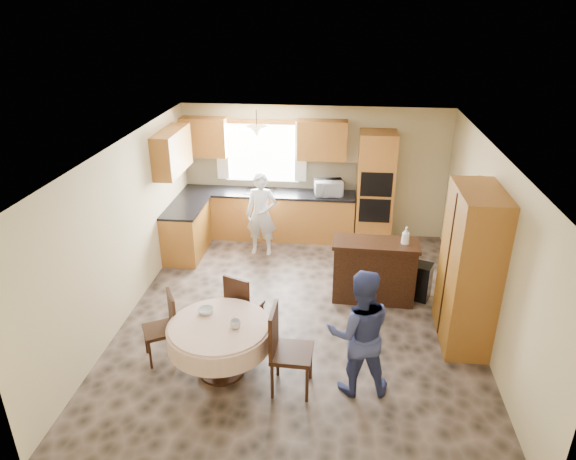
# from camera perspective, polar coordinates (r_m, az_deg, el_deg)

# --- Properties ---
(floor) EXTENTS (5.00, 6.00, 0.01)m
(floor) POSITION_cam_1_polar(r_m,az_deg,el_deg) (7.66, 1.30, -9.40)
(floor) COLOR brown
(floor) RESTS_ON ground
(ceiling) EXTENTS (5.00, 6.00, 0.01)m
(ceiling) POSITION_cam_1_polar(r_m,az_deg,el_deg) (6.62, 1.51, 8.95)
(ceiling) COLOR white
(ceiling) RESTS_ON wall_back
(wall_back) EXTENTS (5.00, 0.02, 2.50)m
(wall_back) POSITION_cam_1_polar(r_m,az_deg,el_deg) (9.84, 2.90, 6.48)
(wall_back) COLOR tan
(wall_back) RESTS_ON floor
(wall_front) EXTENTS (5.00, 0.02, 2.50)m
(wall_front) POSITION_cam_1_polar(r_m,az_deg,el_deg) (4.53, -1.99, -17.11)
(wall_front) COLOR tan
(wall_front) RESTS_ON floor
(wall_left) EXTENTS (0.02, 6.00, 2.50)m
(wall_left) POSITION_cam_1_polar(r_m,az_deg,el_deg) (7.65, -17.60, -0.01)
(wall_left) COLOR tan
(wall_left) RESTS_ON floor
(wall_right) EXTENTS (0.02, 6.00, 2.50)m
(wall_right) POSITION_cam_1_polar(r_m,az_deg,el_deg) (7.31, 21.34, -1.74)
(wall_right) COLOR tan
(wall_right) RESTS_ON floor
(window) EXTENTS (1.40, 0.03, 1.10)m
(window) POSITION_cam_1_polar(r_m,az_deg,el_deg) (9.83, -2.96, 8.58)
(window) COLOR white
(window) RESTS_ON wall_back
(curtain_left) EXTENTS (0.22, 0.02, 1.15)m
(curtain_left) POSITION_cam_1_polar(r_m,az_deg,el_deg) (9.91, -7.35, 8.84)
(curtain_left) COLOR white
(curtain_left) RESTS_ON wall_back
(curtain_right) EXTENTS (0.22, 0.02, 1.15)m
(curtain_right) POSITION_cam_1_polar(r_m,az_deg,el_deg) (9.68, 1.43, 8.66)
(curtain_right) COLOR white
(curtain_right) RESTS_ON wall_back
(base_cab_back) EXTENTS (3.30, 0.60, 0.88)m
(base_cab_back) POSITION_cam_1_polar(r_m,az_deg,el_deg) (9.92, -2.21, 1.65)
(base_cab_back) COLOR #CE7C37
(base_cab_back) RESTS_ON floor
(counter_back) EXTENTS (3.30, 0.64, 0.04)m
(counter_back) POSITION_cam_1_polar(r_m,az_deg,el_deg) (9.76, -2.25, 4.15)
(counter_back) COLOR black
(counter_back) RESTS_ON base_cab_back
(base_cab_left) EXTENTS (0.60, 1.20, 0.88)m
(base_cab_left) POSITION_cam_1_polar(r_m,az_deg,el_deg) (9.40, -11.17, -0.12)
(base_cab_left) COLOR #CE7C37
(base_cab_left) RESTS_ON floor
(counter_left) EXTENTS (0.64, 1.20, 0.04)m
(counter_left) POSITION_cam_1_polar(r_m,az_deg,el_deg) (9.23, -11.40, 2.48)
(counter_left) COLOR black
(counter_left) RESTS_ON base_cab_left
(backsplash) EXTENTS (3.30, 0.02, 0.55)m
(backsplash) POSITION_cam_1_polar(r_m,az_deg,el_deg) (9.94, -2.04, 6.24)
(backsplash) COLOR beige
(backsplash) RESTS_ON wall_back
(wall_cab_left) EXTENTS (0.85, 0.33, 0.72)m
(wall_cab_left) POSITION_cam_1_polar(r_m,az_deg,el_deg) (9.83, -9.29, 10.17)
(wall_cab_left) COLOR #A36B28
(wall_cab_left) RESTS_ON wall_back
(wall_cab_right) EXTENTS (0.90, 0.33, 0.72)m
(wall_cab_right) POSITION_cam_1_polar(r_m,az_deg,el_deg) (9.50, 3.84, 9.94)
(wall_cab_right) COLOR #A36B28
(wall_cab_right) RESTS_ON wall_back
(wall_cab_side) EXTENTS (0.33, 1.20, 0.72)m
(wall_cab_side) POSITION_cam_1_polar(r_m,az_deg,el_deg) (8.96, -12.76, 8.52)
(wall_cab_side) COLOR #A36B28
(wall_cab_side) RESTS_ON wall_left
(oven_tower) EXTENTS (0.66, 0.62, 2.12)m
(oven_tower) POSITION_cam_1_polar(r_m,az_deg,el_deg) (9.62, 9.64, 4.53)
(oven_tower) COLOR #CE7C37
(oven_tower) RESTS_ON floor
(oven_upper) EXTENTS (0.56, 0.01, 0.45)m
(oven_upper) POSITION_cam_1_polar(r_m,az_deg,el_deg) (9.26, 9.81, 4.99)
(oven_upper) COLOR black
(oven_upper) RESTS_ON oven_tower
(oven_lower) EXTENTS (0.56, 0.01, 0.45)m
(oven_lower) POSITION_cam_1_polar(r_m,az_deg,el_deg) (9.43, 9.59, 2.12)
(oven_lower) COLOR black
(oven_lower) RESTS_ON oven_tower
(pendant) EXTENTS (0.36, 0.36, 0.18)m
(pendant) POSITION_cam_1_polar(r_m,az_deg,el_deg) (9.24, -3.50, 10.88)
(pendant) COLOR beige
(pendant) RESTS_ON ceiling
(sideboard) EXTENTS (1.29, 0.56, 0.91)m
(sideboard) POSITION_cam_1_polar(r_m,az_deg,el_deg) (7.93, 9.51, -4.68)
(sideboard) COLOR #391F0F
(sideboard) RESTS_ON floor
(space_heater) EXTENTS (0.50, 0.43, 0.58)m
(space_heater) POSITION_cam_1_polar(r_m,az_deg,el_deg) (8.19, 14.08, -5.44)
(space_heater) COLOR black
(space_heater) RESTS_ON floor
(cupboard) EXTENTS (0.56, 1.12, 2.15)m
(cupboard) POSITION_cam_1_polar(r_m,az_deg,el_deg) (7.04, 19.52, -4.05)
(cupboard) COLOR #CE7C37
(cupboard) RESTS_ON floor
(dining_table) EXTENTS (1.25, 1.25, 0.71)m
(dining_table) POSITION_cam_1_polar(r_m,az_deg,el_deg) (6.35, -7.60, -11.52)
(dining_table) COLOR #391F0F
(dining_table) RESTS_ON floor
(chair_left) EXTENTS (0.53, 0.53, 0.91)m
(chair_left) POSITION_cam_1_polar(r_m,az_deg,el_deg) (6.77, -13.51, -10.06)
(chair_left) COLOR #391F0F
(chair_left) RESTS_ON floor
(chair_back) EXTENTS (0.53, 0.53, 0.95)m
(chair_back) POSITION_cam_1_polar(r_m,az_deg,el_deg) (7.00, -5.19, -8.01)
(chair_back) COLOR #391F0F
(chair_back) RESTS_ON floor
(chair_right) EXTENTS (0.49, 0.49, 1.09)m
(chair_right) POSITION_cam_1_polar(r_m,az_deg,el_deg) (6.06, -0.42, -12.74)
(chair_right) COLOR #391F0F
(chair_right) RESTS_ON floor
(framed_picture) EXTENTS (0.06, 0.56, 0.46)m
(framed_picture) POSITION_cam_1_polar(r_m,az_deg,el_deg) (7.60, 20.71, 3.42)
(framed_picture) COLOR gold
(framed_picture) RESTS_ON wall_right
(microwave) EXTENTS (0.56, 0.43, 0.28)m
(microwave) POSITION_cam_1_polar(r_m,az_deg,el_deg) (9.56, 4.52, 4.70)
(microwave) COLOR silver
(microwave) RESTS_ON counter_back
(person_sink) EXTENTS (0.57, 0.39, 1.52)m
(person_sink) POSITION_cam_1_polar(r_m,az_deg,el_deg) (9.13, -2.97, 1.74)
(person_sink) COLOR silver
(person_sink) RESTS_ON floor
(person_dining) EXTENTS (0.83, 0.68, 1.57)m
(person_dining) POSITION_cam_1_polar(r_m,az_deg,el_deg) (5.99, 7.91, -11.24)
(person_dining) COLOR navy
(person_dining) RESTS_ON floor
(bowl_sideboard) EXTENTS (0.29, 0.29, 0.06)m
(bowl_sideboard) POSITION_cam_1_polar(r_m,az_deg,el_deg) (7.70, 7.83, -1.45)
(bowl_sideboard) COLOR #B2B2B2
(bowl_sideboard) RESTS_ON sideboard
(bottle_sideboard) EXTENTS (0.15, 0.15, 0.32)m
(bottle_sideboard) POSITION_cam_1_polar(r_m,az_deg,el_deg) (7.70, 12.93, -0.78)
(bottle_sideboard) COLOR silver
(bottle_sideboard) RESTS_ON sideboard
(cup_table) EXTENTS (0.15, 0.15, 0.10)m
(cup_table) POSITION_cam_1_polar(r_m,az_deg,el_deg) (6.15, -5.85, -10.37)
(cup_table) COLOR #B2B2B2
(cup_table) RESTS_ON dining_table
(bowl_table) EXTENTS (0.25, 0.25, 0.06)m
(bowl_table) POSITION_cam_1_polar(r_m,az_deg,el_deg) (6.47, -9.11, -8.88)
(bowl_table) COLOR #B2B2B2
(bowl_table) RESTS_ON dining_table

